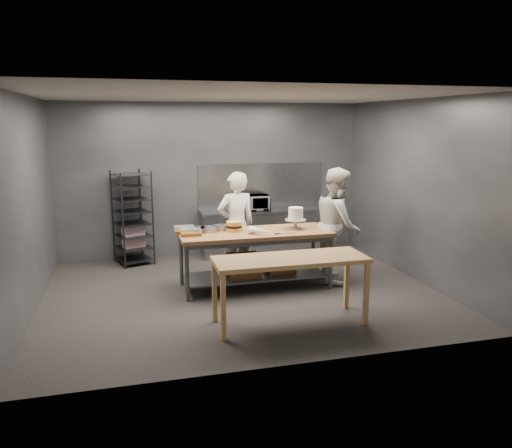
{
  "coord_description": "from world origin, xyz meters",
  "views": [
    {
      "loc": [
        -1.69,
        -7.3,
        2.62
      ],
      "look_at": [
        0.27,
        0.12,
        1.05
      ],
      "focal_mm": 35.0,
      "sensor_mm": 36.0,
      "label": 1
    }
  ],
  "objects_px": {
    "microwave": "(255,203)",
    "layer_cake": "(234,226)",
    "work_table": "(257,253)",
    "speed_rack": "(133,219)",
    "near_counter": "(290,264)",
    "chef_behind": "(236,225)",
    "frosted_cake_stand": "(296,216)",
    "chef_right": "(337,224)"
  },
  "relations": [
    {
      "from": "microwave",
      "to": "work_table",
      "type": "bearing_deg",
      "value": -104.07
    },
    {
      "from": "chef_right",
      "to": "frosted_cake_stand",
      "type": "distance_m",
      "value": 0.77
    },
    {
      "from": "speed_rack",
      "to": "frosted_cake_stand",
      "type": "bearing_deg",
      "value": -36.92
    },
    {
      "from": "chef_behind",
      "to": "microwave",
      "type": "height_order",
      "value": "chef_behind"
    },
    {
      "from": "microwave",
      "to": "layer_cake",
      "type": "xyz_separation_m",
      "value": [
        -0.85,
        -1.91,
        -0.05
      ]
    },
    {
      "from": "layer_cake",
      "to": "work_table",
      "type": "bearing_deg",
      "value": -16.17
    },
    {
      "from": "chef_behind",
      "to": "layer_cake",
      "type": "xyz_separation_m",
      "value": [
        -0.15,
        -0.54,
        0.09
      ]
    },
    {
      "from": "near_counter",
      "to": "frosted_cake_stand",
      "type": "distance_m",
      "value": 1.72
    },
    {
      "from": "microwave",
      "to": "layer_cake",
      "type": "relative_size",
      "value": 2.15
    },
    {
      "from": "work_table",
      "to": "chef_behind",
      "type": "distance_m",
      "value": 0.75
    },
    {
      "from": "work_table",
      "to": "speed_rack",
      "type": "relative_size",
      "value": 1.37
    },
    {
      "from": "chef_behind",
      "to": "microwave",
      "type": "bearing_deg",
      "value": -125.7
    },
    {
      "from": "frosted_cake_stand",
      "to": "layer_cake",
      "type": "height_order",
      "value": "frosted_cake_stand"
    },
    {
      "from": "chef_behind",
      "to": "speed_rack",
      "type": "bearing_deg",
      "value": -46.24
    },
    {
      "from": "chef_behind",
      "to": "chef_right",
      "type": "distance_m",
      "value": 1.7
    },
    {
      "from": "speed_rack",
      "to": "chef_behind",
      "type": "xyz_separation_m",
      "value": [
        1.69,
        -1.3,
        0.05
      ]
    },
    {
      "from": "work_table",
      "to": "layer_cake",
      "type": "xyz_separation_m",
      "value": [
        -0.34,
        0.1,
        0.43
      ]
    },
    {
      "from": "chef_behind",
      "to": "chef_right",
      "type": "xyz_separation_m",
      "value": [
        1.6,
        -0.58,
        0.04
      ]
    },
    {
      "from": "speed_rack",
      "to": "layer_cake",
      "type": "xyz_separation_m",
      "value": [
        1.54,
        -1.83,
        0.14
      ]
    },
    {
      "from": "speed_rack",
      "to": "layer_cake",
      "type": "distance_m",
      "value": 2.4
    },
    {
      "from": "microwave",
      "to": "layer_cake",
      "type": "distance_m",
      "value": 2.09
    },
    {
      "from": "work_table",
      "to": "speed_rack",
      "type": "xyz_separation_m",
      "value": [
        -1.89,
        1.93,
        0.28
      ]
    },
    {
      "from": "frosted_cake_stand",
      "to": "microwave",
      "type": "bearing_deg",
      "value": 94.33
    },
    {
      "from": "chef_right",
      "to": "microwave",
      "type": "bearing_deg",
      "value": 41.58
    },
    {
      "from": "chef_behind",
      "to": "layer_cake",
      "type": "distance_m",
      "value": 0.57
    },
    {
      "from": "near_counter",
      "to": "speed_rack",
      "type": "distance_m",
      "value": 3.98
    },
    {
      "from": "chef_behind",
      "to": "layer_cake",
      "type": "relative_size",
      "value": 7.18
    },
    {
      "from": "chef_behind",
      "to": "chef_right",
      "type": "bearing_deg",
      "value": 151.27
    },
    {
      "from": "chef_right",
      "to": "microwave",
      "type": "distance_m",
      "value": 2.16
    },
    {
      "from": "microwave",
      "to": "layer_cake",
      "type": "height_order",
      "value": "microwave"
    },
    {
      "from": "chef_right",
      "to": "chef_behind",
      "type": "bearing_deg",
      "value": 86.92
    },
    {
      "from": "speed_rack",
      "to": "layer_cake",
      "type": "bearing_deg",
      "value": -49.97
    },
    {
      "from": "near_counter",
      "to": "chef_right",
      "type": "distance_m",
      "value": 2.11
    },
    {
      "from": "work_table",
      "to": "layer_cake",
      "type": "distance_m",
      "value": 0.56
    },
    {
      "from": "work_table",
      "to": "speed_rack",
      "type": "height_order",
      "value": "speed_rack"
    },
    {
      "from": "frosted_cake_stand",
      "to": "layer_cake",
      "type": "xyz_separation_m",
      "value": [
        -1.0,
        0.08,
        -0.14
      ]
    },
    {
      "from": "work_table",
      "to": "chef_right",
      "type": "relative_size",
      "value": 1.27
    },
    {
      "from": "speed_rack",
      "to": "near_counter",
      "type": "bearing_deg",
      "value": -61.03
    },
    {
      "from": "speed_rack",
      "to": "layer_cake",
      "type": "height_order",
      "value": "speed_rack"
    },
    {
      "from": "chef_right",
      "to": "microwave",
      "type": "relative_size",
      "value": 3.49
    },
    {
      "from": "layer_cake",
      "to": "speed_rack",
      "type": "bearing_deg",
      "value": 130.03
    },
    {
      "from": "chef_right",
      "to": "work_table",
      "type": "bearing_deg",
      "value": 109.2
    }
  ]
}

